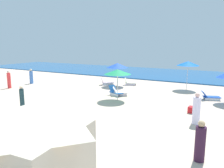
# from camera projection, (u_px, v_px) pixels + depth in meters

# --- Properties ---
(ocean) EXTENTS (60.00, 12.27, 0.12)m
(ocean) POSITION_uv_depth(u_px,v_px,m) (152.00, 73.00, 31.33)
(ocean) COLOR #1A5494
(ocean) RESTS_ON ground_plane
(cabana_3) EXTENTS (2.45, 2.39, 2.91)m
(cabana_3) POSITION_uv_depth(u_px,v_px,m) (33.00, 164.00, 4.86)
(cabana_3) COLOR beige
(cabana_3) RESTS_ON ground_plane
(umbrella_0) EXTENTS (2.01, 2.01, 2.63)m
(umbrella_0) POSITION_uv_depth(u_px,v_px,m) (188.00, 63.00, 19.82)
(umbrella_0) COLOR silver
(umbrella_0) RESTS_ON ground_plane
(umbrella_1) EXTENTS (2.01, 2.01, 2.32)m
(umbrella_1) POSITION_uv_depth(u_px,v_px,m) (118.00, 72.00, 16.11)
(umbrella_1) COLOR silver
(umbrella_1) RESTS_ON ground_plane
(lounge_chair_1_0) EXTENTS (1.37, 1.10, 0.71)m
(lounge_chair_1_0) POSITION_uv_depth(u_px,v_px,m) (120.00, 92.00, 17.77)
(lounge_chair_1_0) COLOR silver
(lounge_chair_1_0) RESTS_ON ground_plane
(lounge_chair_1_1) EXTENTS (1.41, 1.07, 0.81)m
(lounge_chair_1_1) POSITION_uv_depth(u_px,v_px,m) (116.00, 92.00, 17.81)
(lounge_chair_1_1) COLOR silver
(lounge_chair_1_1) RESTS_ON ground_plane
(lounge_chair_2_0) EXTENTS (1.46, 1.06, 0.65)m
(lounge_chair_2_0) POSITION_uv_depth(u_px,v_px,m) (210.00, 97.00, 16.40)
(lounge_chair_2_0) COLOR silver
(lounge_chair_2_0) RESTS_ON ground_plane
(umbrella_4) EXTENTS (2.17, 2.17, 2.31)m
(umbrella_4) POSITION_uv_depth(u_px,v_px,m) (117.00, 65.00, 21.54)
(umbrella_4) COLOR silver
(umbrella_4) RESTS_ON ground_plane
(lounge_chair_4_0) EXTENTS (1.33, 0.86, 0.74)m
(lounge_chair_4_0) POSITION_uv_depth(u_px,v_px,m) (130.00, 83.00, 22.36)
(lounge_chair_4_0) COLOR silver
(lounge_chair_4_0) RESTS_ON ground_plane
(lounge_chair_4_1) EXTENTS (1.48, 1.15, 0.78)m
(lounge_chair_4_1) POSITION_uv_depth(u_px,v_px,m) (107.00, 82.00, 22.45)
(lounge_chair_4_1) COLOR silver
(lounge_chair_4_1) RESTS_ON ground_plane
(beachgoer_0) EXTENTS (0.48, 0.48, 1.58)m
(beachgoer_0) POSITION_uv_depth(u_px,v_px,m) (31.00, 77.00, 23.12)
(beachgoer_0) COLOR #4579CA
(beachgoer_0) RESTS_ON ground_plane
(beachgoer_1) EXTENTS (0.42, 0.42, 1.53)m
(beachgoer_1) POSITION_uv_depth(u_px,v_px,m) (200.00, 142.00, 7.70)
(beachgoer_1) COLOR #311831
(beachgoer_1) RESTS_ON ground_plane
(beachgoer_2) EXTENTS (0.56, 0.56, 1.68)m
(beachgoer_2) POSITION_uv_depth(u_px,v_px,m) (196.00, 110.00, 11.35)
(beachgoer_2) COLOR white
(beachgoer_2) RESTS_ON ground_plane
(beachgoer_4) EXTENTS (0.32, 0.32, 1.54)m
(beachgoer_4) POSITION_uv_depth(u_px,v_px,m) (22.00, 98.00, 13.97)
(beachgoer_4) COLOR #1B343C
(beachgoer_4) RESTS_ON ground_plane
(beachgoer_5) EXTENTS (0.47, 0.47, 1.70)m
(beachgoer_5) POSITION_uv_depth(u_px,v_px,m) (9.00, 80.00, 20.69)
(beachgoer_5) COLOR #F8393B
(beachgoer_5) RESTS_ON ground_plane
(cooler_box_1) EXTENTS (0.44, 0.51, 0.39)m
(cooler_box_1) POSITION_uv_depth(u_px,v_px,m) (192.00, 110.00, 13.30)
(cooler_box_1) COLOR red
(cooler_box_1) RESTS_ON ground_plane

